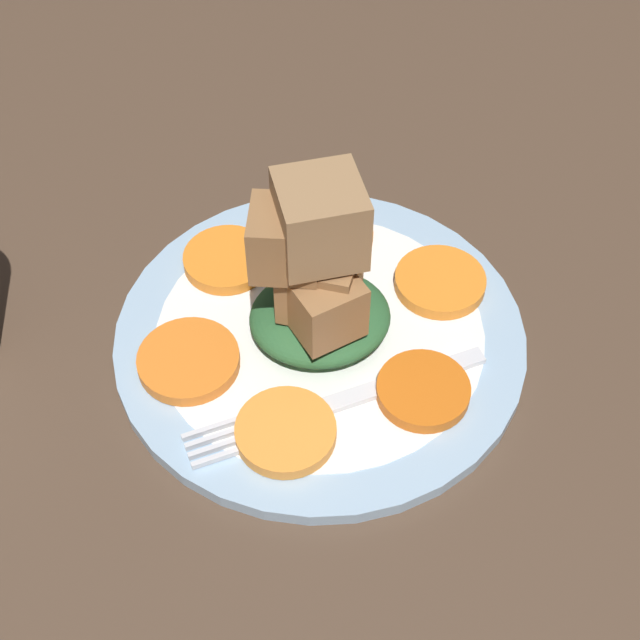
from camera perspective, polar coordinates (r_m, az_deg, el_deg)
The scene contains 10 objects.
table_slab at distance 58.67cm, azimuth 0.00°, elevation -1.95°, with size 120.00×120.00×2.00cm, color #4C3828.
plate at distance 57.48cm, azimuth 0.00°, elevation -1.01°, with size 26.37×26.37×1.05cm.
carrot_slice_0 at distance 53.98cm, azimuth 6.62°, elevation -4.50°, with size 5.67×5.67×0.85cm, color orange.
carrot_slice_1 at distance 59.74cm, azimuth 7.69°, elevation 2.45°, with size 6.06×6.06×0.85cm, color orange.
carrot_slice_2 at distance 62.24cm, azimuth 0.81°, elevation 5.43°, with size 5.67×5.67×0.85cm, color orange.
carrot_slice_3 at distance 60.94cm, azimuth -5.99°, elevation 3.88°, with size 5.90×5.90×0.85cm, color orange.
carrot_slice_4 at distance 55.56cm, azimuth -8.41°, elevation -2.58°, with size 6.34×6.34×0.85cm, color orange.
carrot_slice_5 at distance 52.02cm, azimuth -2.21°, elevation -7.15°, with size 5.93×5.93×0.85cm, color orange.
center_pile at distance 53.15cm, azimuth -0.27°, elevation 2.56°, with size 8.94×8.33×12.08cm.
fork at distance 53.34cm, azimuth 0.82°, elevation -5.39°, with size 19.00×5.91×0.40cm.
Camera 1 is at (-5.52, -35.74, 47.19)cm, focal length 50.00 mm.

